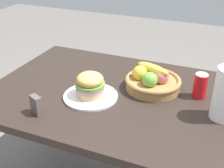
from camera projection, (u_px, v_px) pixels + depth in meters
The scene contains 6 objects.
dining_table at pixel (124, 111), 1.52m from camera, with size 1.40×0.90×0.75m.
plate at pixel (91, 96), 1.44m from camera, with size 0.27×0.27×0.01m, color white.
sandwich at pixel (90, 84), 1.41m from camera, with size 0.15×0.15×0.12m.
soda_can at pixel (200, 86), 1.42m from camera, with size 0.07×0.07×0.13m.
fruit_basket at pixel (152, 81), 1.50m from camera, with size 0.29×0.29×0.14m.
napkin_holder at pixel (36, 105), 1.30m from camera, with size 0.06×0.03×0.09m, color #594C47.
Camera 1 is at (0.43, -1.20, 1.50)m, focal length 46.54 mm.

